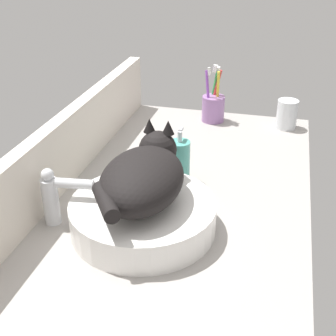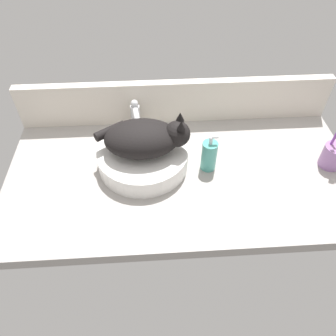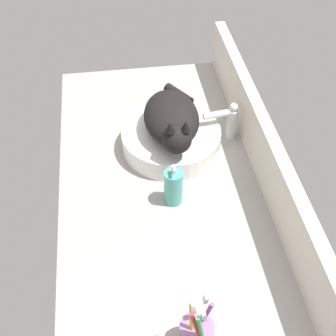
{
  "view_description": "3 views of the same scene",
  "coord_description": "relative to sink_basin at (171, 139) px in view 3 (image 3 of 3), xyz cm",
  "views": [
    {
      "loc": [
        -94.28,
        -22.02,
        60.1
      ],
      "look_at": [
        -4.39,
        1.01,
        10.95
      ],
      "focal_mm": 50.0,
      "sensor_mm": 36.0,
      "label": 1
    },
    {
      "loc": [
        -9.94,
        -78.44,
        84.24
      ],
      "look_at": [
        -5.25,
        -4.78,
        7.05
      ],
      "focal_mm": 35.0,
      "sensor_mm": 36.0,
      "label": 2
    },
    {
      "loc": [
        98.21,
        -12.75,
        102.92
      ],
      "look_at": [
        3.6,
        0.78,
        7.69
      ],
      "focal_mm": 50.0,
      "sensor_mm": 36.0,
      "label": 3
    }
  ],
  "objects": [
    {
      "name": "ground_plane",
      "position": [
        13.51,
        -4.27,
        -5.43
      ],
      "size": [
        122.74,
        63.22,
        4.0
      ],
      "primitive_type": "cube",
      "color": "#9E9993"
    },
    {
      "name": "backsplash_panel",
      "position": [
        13.51,
        25.54,
        5.4
      ],
      "size": [
        122.74,
        3.6,
        17.65
      ],
      "primitive_type": "cube",
      "color": "silver",
      "rests_on": "ground_plane"
    },
    {
      "name": "sink_basin",
      "position": [
        0.0,
        0.0,
        0.0
      ],
      "size": [
        31.73,
        31.73,
        6.85
      ],
      "primitive_type": "cylinder",
      "color": "white",
      "rests_on": "ground_plane"
    },
    {
      "name": "cat",
      "position": [
        1.37,
        0.06,
        9.19
      ],
      "size": [
        32.32,
        17.26,
        14.0
      ],
      "color": "black",
      "rests_on": "sink_basin"
    },
    {
      "name": "faucet",
      "position": [
        -2.37,
        19.24,
        3.88
      ],
      "size": [
        4.11,
        11.86,
        13.6
      ],
      "color": "silver",
      "rests_on": "ground_plane"
    },
    {
      "name": "soap_dispenser",
      "position": [
        22.86,
        -2.77,
        2.34
      ],
      "size": [
        5.36,
        5.36,
        14.56
      ],
      "color": "teal",
      "rests_on": "ground_plane"
    },
    {
      "name": "toothbrush_cup",
      "position": [
        66.46,
        -4.09,
        1.54
      ],
      "size": [
        7.53,
        7.53,
        18.71
      ],
      "color": "#996BA8",
      "rests_on": "ground_plane"
    }
  ]
}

